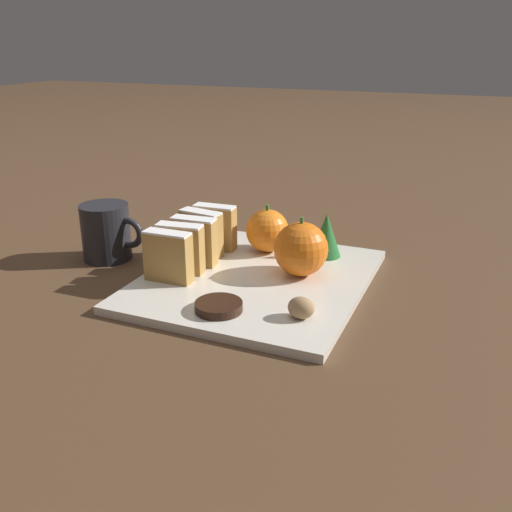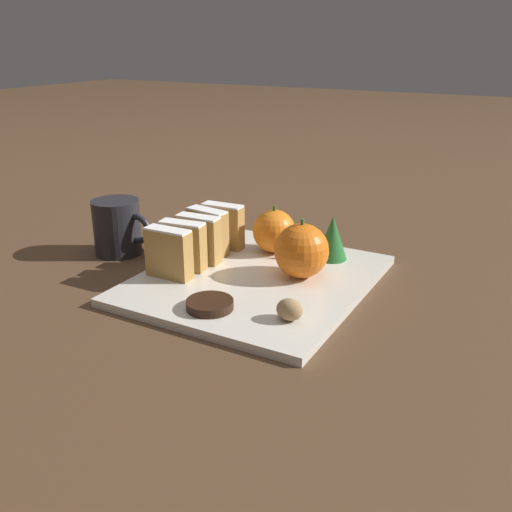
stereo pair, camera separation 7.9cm
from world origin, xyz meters
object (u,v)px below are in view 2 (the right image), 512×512
object	(u,v)px
orange_near	(301,251)
chocolate_cookie	(207,304)
walnut	(290,310)
orange_far	(274,231)
coffee_mug	(117,227)

from	to	relation	value
orange_near	chocolate_cookie	bearing A→B (deg)	-111.98
walnut	chocolate_cookie	world-z (taller)	walnut
orange_far	chocolate_cookie	size ratio (longest dim) A/B	1.26
orange_near	orange_far	bearing A→B (deg)	138.37
walnut	orange_near	bearing A→B (deg)	109.04
orange_near	coffee_mug	bearing A→B (deg)	-174.16
chocolate_cookie	coffee_mug	world-z (taller)	coffee_mug
orange_far	chocolate_cookie	distance (m)	0.22
orange_far	walnut	xyz separation A→B (m)	(0.12, -0.20, -0.02)
chocolate_cookie	orange_far	bearing A→B (deg)	95.00
walnut	coffee_mug	xyz separation A→B (m)	(-0.35, 0.10, 0.02)
orange_far	chocolate_cookie	xyz separation A→B (m)	(0.02, -0.22, -0.03)
orange_near	walnut	distance (m)	0.14
coffee_mug	walnut	bearing A→B (deg)	-15.23
orange_far	coffee_mug	bearing A→B (deg)	-156.07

